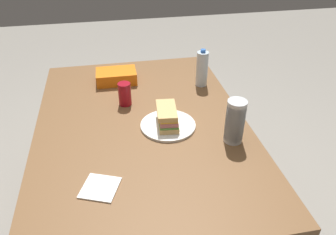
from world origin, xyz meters
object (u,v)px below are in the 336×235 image
paper_plate (168,125)px  chip_bag (116,76)px  water_bottle_tall (202,69)px  plastic_cup_stack (235,121)px  sandwich (168,117)px  soda_can_red (125,94)px  dining_table (143,138)px

paper_plate → chip_bag: bearing=22.5°
paper_plate → water_bottle_tall: (0.38, -0.27, 0.10)m
water_bottle_tall → plastic_cup_stack: 0.54m
paper_plate → sandwich: (0.00, 0.00, 0.05)m
soda_can_red → dining_table: bearing=-161.7°
dining_table → soda_can_red: size_ratio=11.85×
dining_table → plastic_cup_stack: 0.48m
soda_can_red → chip_bag: bearing=6.2°
paper_plate → sandwich: 0.05m
dining_table → water_bottle_tall: water_bottle_tall is taller
paper_plate → plastic_cup_stack: plastic_cup_stack is taller
dining_table → water_bottle_tall: 0.54m
water_bottle_tall → plastic_cup_stack: (-0.54, 0.00, -0.00)m
dining_table → paper_plate: (-0.05, -0.12, 0.09)m
water_bottle_tall → chip_bag: bearing=74.7°
chip_bag → paper_plate: bearing=113.3°
chip_bag → plastic_cup_stack: bearing=126.1°
paper_plate → soda_can_red: (0.24, 0.18, 0.06)m
sandwich → paper_plate: bearing=-159.2°
chip_bag → water_bottle_tall: bearing=165.5°
paper_plate → soda_can_red: 0.31m
plastic_cup_stack → soda_can_red: bearing=47.9°
paper_plate → water_bottle_tall: 0.47m
soda_can_red → water_bottle_tall: (0.14, -0.45, 0.04)m
dining_table → chip_bag: size_ratio=6.29×
paper_plate → plastic_cup_stack: (-0.16, -0.26, 0.10)m
chip_bag → soda_can_red: bearing=97.0°
dining_table → sandwich: 0.19m
sandwich → soda_can_red: (0.24, 0.18, 0.01)m
paper_plate → water_bottle_tall: water_bottle_tall is taller
paper_plate → dining_table: bearing=66.8°
plastic_cup_stack → paper_plate: bearing=58.6°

